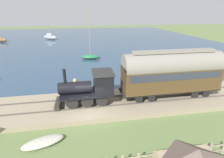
{
  "coord_description": "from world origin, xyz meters",
  "views": [
    {
      "loc": [
        -13.41,
        0.5,
        8.67
      ],
      "look_at": [
        4.85,
        -2.73,
        1.4
      ],
      "focal_mm": 28.0,
      "sensor_mm": 36.0,
      "label": 1
    }
  ],
  "objects": [
    {
      "name": "passenger_coach",
      "position": [
        1.37,
        -8.02,
        3.17
      ],
      "size": [
        2.38,
        10.06,
        4.69
      ],
      "color": "black",
      "rests_on": "rail_embankment"
    },
    {
      "name": "ground_plane",
      "position": [
        0.0,
        0.0,
        0.0
      ],
      "size": [
        200.0,
        200.0,
        0.0
      ],
      "primitive_type": "plane",
      "color": "#607542"
    },
    {
      "name": "sailboat_gray",
      "position": [
        46.26,
        10.18,
        0.79
      ],
      "size": [
        4.0,
        5.15,
        9.36
      ],
      "rotation": [
        0.0,
        0.0,
        -0.58
      ],
      "color": "gray",
      "rests_on": "harbor_water"
    },
    {
      "name": "steam_locomotive",
      "position": [
        1.37,
        -0.22,
        2.26
      ],
      "size": [
        2.49,
        5.37,
        3.41
      ],
      "color": "black",
      "rests_on": "rail_embankment"
    },
    {
      "name": "rail_embankment",
      "position": [
        1.37,
        0.0,
        0.24
      ],
      "size": [
        5.5,
        56.0,
        0.59
      ],
      "color": "gray",
      "rests_on": "ground"
    },
    {
      "name": "harbor_water",
      "position": [
        44.42,
        0.0,
        0.0
      ],
      "size": [
        80.0,
        80.0,
        0.01
      ],
      "color": "#2D4760",
      "rests_on": "ground"
    },
    {
      "name": "sailboat_brown",
      "position": [
        43.92,
        23.91,
        0.73
      ],
      "size": [
        3.9,
        5.02,
        9.78
      ],
      "rotation": [
        0.0,
        0.0,
        -0.57
      ],
      "color": "brown",
      "rests_on": "harbor_water"
    },
    {
      "name": "rowboat_off_pier",
      "position": [
        12.48,
        -10.92,
        0.17
      ],
      "size": [
        1.69,
        2.06,
        0.32
      ],
      "rotation": [
        0.0,
        0.0,
        0.55
      ],
      "color": "beige",
      "rests_on": "harbor_water"
    },
    {
      "name": "sailboat_green",
      "position": [
        19.58,
        -1.13,
        0.51
      ],
      "size": [
        2.41,
        3.91,
        9.35
      ],
      "rotation": [
        0.0,
        0.0,
        -0.2
      ],
      "color": "#236B42",
      "rests_on": "harbor_water"
    },
    {
      "name": "beached_dinghy",
      "position": [
        -3.11,
        3.51,
        0.22
      ],
      "size": [
        1.88,
        3.0,
        0.44
      ],
      "color": "#B7B2A3",
      "rests_on": "ground"
    }
  ]
}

